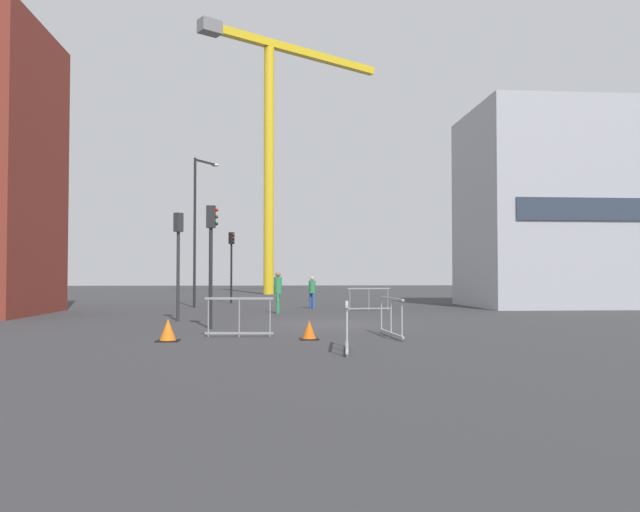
{
  "coord_description": "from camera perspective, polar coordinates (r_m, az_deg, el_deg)",
  "views": [
    {
      "loc": [
        -2.06,
        -21.52,
        1.69
      ],
      "look_at": [
        0.0,
        4.38,
        2.49
      ],
      "focal_mm": 34.9,
      "sensor_mm": 36.0,
      "label": 1
    }
  ],
  "objects": [
    {
      "name": "ground",
      "position": [
        21.68,
        0.92,
        -6.23
      ],
      "size": [
        160.0,
        160.0,
        0.0
      ],
      "primitive_type": "plane",
      "color": "#333335"
    },
    {
      "name": "safety_barrier_left_run",
      "position": [
        29.78,
        4.5,
        -3.93
      ],
      "size": [
        2.07,
        0.26,
        1.08
      ],
      "color": "gray",
      "rests_on": "ground"
    },
    {
      "name": "safety_barrier_front",
      "position": [
        17.22,
        -7.42,
        -5.5
      ],
      "size": [
        1.88,
        0.23,
        1.08
      ],
      "color": "gray",
      "rests_on": "ground"
    },
    {
      "name": "safety_barrier_rear",
      "position": [
        13.8,
        2.48,
        -6.45
      ],
      "size": [
        0.3,
        2.01,
        1.08
      ],
      "color": "#B2B5BA",
      "rests_on": "ground"
    },
    {
      "name": "traffic_cone_on_verge",
      "position": [
        16.43,
        -13.77,
        -6.69
      ],
      "size": [
        0.57,
        0.57,
        0.57
      ],
      "color": "black",
      "rests_on": "ground"
    },
    {
      "name": "traffic_light_median",
      "position": [
        23.49,
        -12.86,
        0.69
      ],
      "size": [
        0.36,
        0.38,
        3.99
      ],
      "color": "#2D2D30",
      "rests_on": "ground"
    },
    {
      "name": "traffic_light_verge",
      "position": [
        37.58,
        -8.12,
        0.01
      ],
      "size": [
        0.37,
        0.37,
        4.26
      ],
      "color": "black",
      "rests_on": "ground"
    },
    {
      "name": "pedestrian_walking",
      "position": [
        27.46,
        -3.88,
        -3.03
      ],
      "size": [
        0.34,
        0.34,
        1.84
      ],
      "color": "#2D844C",
      "rests_on": "ground"
    },
    {
      "name": "streetlamp_tall",
      "position": [
        33.46,
        -11.16,
        3.3
      ],
      "size": [
        1.2,
        1.64,
        7.87
      ],
      "color": "#232326",
      "rests_on": "ground"
    },
    {
      "name": "construction_crane",
      "position": [
        56.74,
        -4.25,
        12.21
      ],
      "size": [
        16.55,
        11.38,
        22.85
      ],
      "color": "yellow",
      "rests_on": "ground"
    },
    {
      "name": "safety_barrier_right_run",
      "position": [
        17.13,
        6.53,
        -5.52
      ],
      "size": [
        0.21,
        2.47,
        1.08
      ],
      "color": "#9EA0A5",
      "rests_on": "ground"
    },
    {
      "name": "traffic_light_corner",
      "position": [
        19.88,
        -9.96,
        0.93
      ],
      "size": [
        0.37,
        0.24,
        3.88
      ],
      "color": "#232326",
      "rests_on": "ground"
    },
    {
      "name": "traffic_cone_orange",
      "position": [
        16.39,
        -0.99,
        -6.87
      ],
      "size": [
        0.5,
        0.5,
        0.5
      ],
      "color": "black",
      "rests_on": "ground"
    },
    {
      "name": "office_block",
      "position": [
        36.45,
        22.29,
        4.01
      ],
      "size": [
        11.35,
        7.49,
        10.55
      ],
      "color": "#A8AAB2",
      "rests_on": "ground"
    },
    {
      "name": "pedestrian_waiting",
      "position": [
        31.38,
        -0.73,
        -3.13
      ],
      "size": [
        0.34,
        0.34,
        1.63
      ],
      "color": "#33519E",
      "rests_on": "ground"
    }
  ]
}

